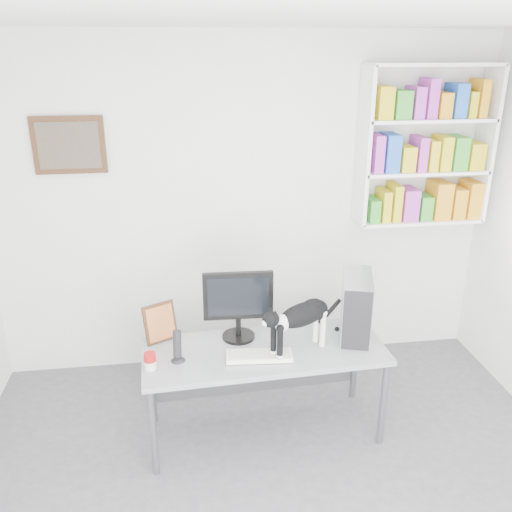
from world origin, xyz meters
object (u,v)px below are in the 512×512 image
(bookshelf, at_px, (425,146))
(pc_tower, at_px, (356,306))
(keyboard, at_px, (259,356))
(cat, at_px, (301,327))
(desk, at_px, (264,391))
(monitor, at_px, (238,305))
(speaker, at_px, (177,346))
(leaning_print, at_px, (160,322))
(soup_can, at_px, (150,361))

(bookshelf, bearing_deg, pc_tower, -133.78)
(keyboard, height_order, cat, cat)
(desk, distance_m, keyboard, 0.37)
(cat, bearing_deg, monitor, 121.07)
(speaker, relative_size, leaning_print, 0.79)
(monitor, height_order, cat, monitor)
(pc_tower, xyz_separation_m, cat, (-0.43, -0.17, -0.04))
(speaker, relative_size, soup_can, 2.02)
(pc_tower, bearing_deg, monitor, -168.20)
(keyboard, xyz_separation_m, leaning_print, (-0.64, 0.32, 0.12))
(keyboard, distance_m, soup_can, 0.70)
(keyboard, height_order, soup_can, soup_can)
(keyboard, xyz_separation_m, pc_tower, (0.71, 0.21, 0.20))
(monitor, distance_m, speaker, 0.51)
(monitor, relative_size, pc_tower, 1.15)
(monitor, height_order, soup_can, monitor)
(desk, xyz_separation_m, leaning_print, (-0.69, 0.22, 0.48))
(pc_tower, bearing_deg, bookshelf, 62.65)
(desk, relative_size, cat, 2.76)
(desk, relative_size, speaker, 7.33)
(monitor, relative_size, keyboard, 1.18)
(desk, height_order, speaker, speaker)
(desk, bearing_deg, bookshelf, 29.43)
(bookshelf, xyz_separation_m, monitor, (-1.56, -0.71, -0.92))
(pc_tower, bearing_deg, leaning_print, -168.15)
(leaning_print, bearing_deg, pc_tower, -31.20)
(speaker, bearing_deg, bookshelf, 37.73)
(monitor, xyz_separation_m, keyboard, (0.10, -0.28, -0.24))
(soup_can, bearing_deg, monitor, 27.54)
(leaning_print, xyz_separation_m, soup_can, (-0.06, -0.35, -0.09))
(bookshelf, height_order, pc_tower, bookshelf)
(bookshelf, height_order, leaning_print, bookshelf)
(monitor, height_order, leaning_print, monitor)
(monitor, relative_size, soup_can, 4.61)
(soup_can, bearing_deg, pc_tower, 9.81)
(monitor, relative_size, speaker, 2.29)
(desk, bearing_deg, cat, -18.18)
(monitor, xyz_separation_m, speaker, (-0.42, -0.24, -0.14))
(soup_can, bearing_deg, desk, 10.22)
(monitor, relative_size, cat, 0.86)
(cat, bearing_deg, soup_can, 156.97)
(desk, height_order, cat, cat)
(monitor, distance_m, keyboard, 0.38)
(speaker, xyz_separation_m, cat, (0.81, 0.00, 0.07))
(keyboard, xyz_separation_m, cat, (0.28, 0.04, 0.17))
(desk, distance_m, soup_can, 0.86)
(bookshelf, relative_size, pc_tower, 2.82)
(bookshelf, bearing_deg, cat, -141.06)
(bookshelf, distance_m, leaning_print, 2.43)
(speaker, xyz_separation_m, soup_can, (-0.17, -0.07, -0.06))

